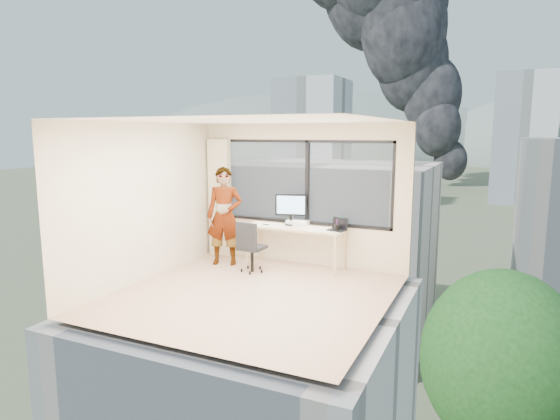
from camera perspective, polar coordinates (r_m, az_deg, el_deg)
The scene contains 25 objects.
floor at distance 7.38m, azimuth -3.28°, elevation -9.99°, with size 4.00×4.00×0.01m, color #DBB38E.
ceiling at distance 6.97m, azimuth -3.48°, elevation 10.62°, with size 4.00×4.00×0.01m, color white.
wall_front at distance 5.41m, azimuth -13.37°, elevation -3.07°, with size 4.00×0.01×2.60m, color beige.
wall_left at distance 8.18m, azimuth -15.85°, elevation 0.95°, with size 0.01×4.00×2.60m, color beige.
wall_right at distance 6.38m, azimuth 12.69°, elevation -1.18°, with size 0.01×4.00×2.60m, color beige.
window_wall at distance 8.81m, azimuth 3.01°, elevation 3.33°, with size 3.30×0.16×1.55m, color black, non-canonical shape.
curtain at distance 9.55m, azimuth -7.21°, elevation 1.46°, with size 0.45×0.14×2.30m, color beige.
desk at distance 8.72m, azimuth 1.81°, elevation -4.40°, with size 1.80×0.60×0.75m, color beige.
chair at distance 8.40m, azimuth -3.36°, elevation -4.31°, with size 0.47×0.47×0.93m, color black, non-canonical shape.
person at distance 8.85m, azimuth -6.65°, elevation -0.74°, with size 0.66×0.43×1.81m, color #2D2D33.
monitor at distance 8.75m, azimuth 1.32°, elevation 0.09°, with size 0.58×0.12×0.58m, color black, non-canonical shape.
game_console at distance 8.80m, azimuth 2.11°, elevation -1.49°, with size 0.35×0.29×0.08m, color white.
laptop at distance 8.32m, azimuth 6.83°, elevation -1.79°, with size 0.30×0.32×0.20m, color black, non-canonical shape.
cellphone at distance 8.80m, azimuth -1.71°, elevation -1.73°, with size 0.10×0.05×0.01m, color black.
pen_cup at distance 8.31m, azimuth 6.80°, elevation -2.11°, with size 0.08×0.08×0.11m, color black.
handbag at distance 8.56m, azimuth 7.38°, elevation -1.47°, with size 0.26×0.13×0.20m, color #0C4648.
exterior_ground at distance 127.26m, azimuth 22.92°, elevation 1.08°, with size 400.00×400.00×0.04m, color #515B3D.
near_bldg_a at distance 39.33m, azimuth 5.70°, elevation -4.69°, with size 16.00×12.00×14.00m, color beige.
far_tower_a at distance 108.18m, azimuth 3.92°, elevation 7.92°, with size 14.00×14.00×28.00m, color silver.
far_tower_b at distance 126.25m, azimuth 27.01°, elevation 7.58°, with size 13.00×13.00×30.00m, color silver.
far_tower_d at distance 168.57m, azimuth 2.57°, elevation 7.37°, with size 16.00×14.00×22.00m, color silver.
hill_a at distance 349.06m, azimuth 3.92°, elevation 6.51°, with size 288.00×216.00×90.00m, color slate.
tree_a at distance 36.31m, azimuth -9.37°, elevation -10.92°, with size 7.00×7.00×8.00m, color #1B4918, non-canonical shape.
tree_b at distance 26.95m, azimuth 24.71°, elevation -17.94°, with size 7.60×7.60×9.00m, color #1B4918, non-canonical shape.
smoke_plume_a at distance 160.93m, azimuth 20.76°, elevation 21.79°, with size 40.00×24.00×90.00m, color black, non-canonical shape.
Camera 1 is at (3.28, -6.15, 2.43)m, focal length 30.60 mm.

